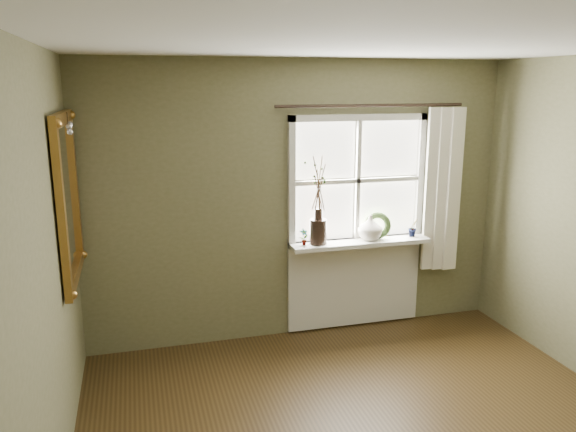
{
  "coord_description": "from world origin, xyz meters",
  "views": [
    {
      "loc": [
        -1.48,
        -2.65,
        2.37
      ],
      "look_at": [
        -0.32,
        1.55,
        1.34
      ],
      "focal_mm": 35.0,
      "sensor_mm": 36.0,
      "label": 1
    }
  ],
  "objects_px": {
    "dark_jug": "(318,232)",
    "gilt_mirror": "(68,198)",
    "cream_vase": "(370,227)",
    "wreath": "(377,228)"
  },
  "relations": [
    {
      "from": "dark_jug",
      "to": "gilt_mirror",
      "type": "xyz_separation_m",
      "value": [
        -2.09,
        -0.45,
        0.52
      ]
    },
    {
      "from": "cream_vase",
      "to": "gilt_mirror",
      "type": "distance_m",
      "value": 2.7
    },
    {
      "from": "cream_vase",
      "to": "gilt_mirror",
      "type": "xyz_separation_m",
      "value": [
        -2.61,
        -0.45,
        0.52
      ]
    },
    {
      "from": "cream_vase",
      "to": "wreath",
      "type": "bearing_deg",
      "value": 22.83
    },
    {
      "from": "cream_vase",
      "to": "gilt_mirror",
      "type": "height_order",
      "value": "gilt_mirror"
    },
    {
      "from": "dark_jug",
      "to": "cream_vase",
      "type": "bearing_deg",
      "value": 0.0
    },
    {
      "from": "wreath",
      "to": "gilt_mirror",
      "type": "height_order",
      "value": "gilt_mirror"
    },
    {
      "from": "gilt_mirror",
      "to": "cream_vase",
      "type": "bearing_deg",
      "value": 9.83
    },
    {
      "from": "dark_jug",
      "to": "gilt_mirror",
      "type": "height_order",
      "value": "gilt_mirror"
    },
    {
      "from": "dark_jug",
      "to": "gilt_mirror",
      "type": "bearing_deg",
      "value": -167.79
    }
  ]
}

